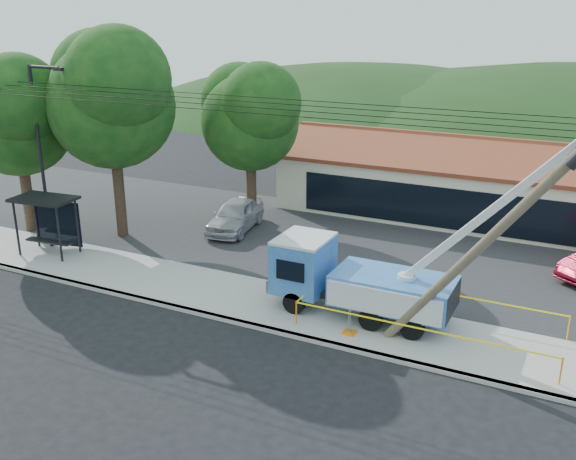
{
  "coord_description": "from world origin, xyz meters",
  "views": [
    {
      "loc": [
        10.01,
        -16.73,
        11.33
      ],
      "look_at": [
        -0.77,
        5.0,
        3.0
      ],
      "focal_mm": 40.0,
      "sensor_mm": 36.0,
      "label": 1
    }
  ],
  "objects_px": {
    "leaning_pole": "(496,232)",
    "car_silver": "(236,231)",
    "bus_shelter": "(48,212)",
    "utility_truck": "(358,278)"
  },
  "relations": [
    {
      "from": "utility_truck",
      "to": "leaning_pole",
      "type": "relative_size",
      "value": 1.37
    },
    {
      "from": "leaning_pole",
      "to": "bus_shelter",
      "type": "distance_m",
      "value": 20.82
    },
    {
      "from": "leaning_pole",
      "to": "car_silver",
      "type": "xyz_separation_m",
      "value": [
        -14.48,
        7.89,
        -4.64
      ]
    },
    {
      "from": "leaning_pole",
      "to": "bus_shelter",
      "type": "relative_size",
      "value": 2.7
    },
    {
      "from": "leaning_pole",
      "to": "car_silver",
      "type": "relative_size",
      "value": 1.72
    },
    {
      "from": "utility_truck",
      "to": "leaning_pole",
      "type": "distance_m",
      "value": 5.95
    },
    {
      "from": "utility_truck",
      "to": "car_silver",
      "type": "distance_m",
      "value": 11.72
    },
    {
      "from": "utility_truck",
      "to": "bus_shelter",
      "type": "bearing_deg",
      "value": -178.89
    },
    {
      "from": "utility_truck",
      "to": "leaning_pole",
      "type": "height_order",
      "value": "utility_truck"
    },
    {
      "from": "car_silver",
      "to": "utility_truck",
      "type": "bearing_deg",
      "value": -44.75
    }
  ]
}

